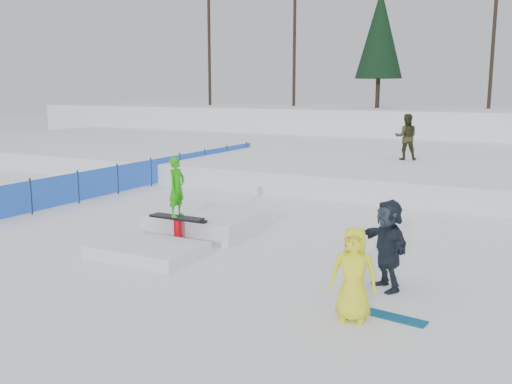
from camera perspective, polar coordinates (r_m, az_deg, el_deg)
The scene contains 9 objects.
ground at distance 13.42m, azimuth -5.92°, elevation -5.80°, with size 120.00×120.00×0.00m, color white.
snow_berm at distance 41.40m, azimuth 17.89°, elevation 6.32°, with size 60.00×14.00×2.40m, color white.
snow_midrise at distance 27.85m, azimuth 12.67°, elevation 3.22°, with size 50.00×18.00×0.80m, color white.
safety_fence at distance 22.29m, azimuth -10.45°, elevation 1.98°, with size 0.05×16.00×1.10m.
walker_olive at distance 24.42m, azimuth 14.79°, elevation 5.35°, with size 0.92×0.72×1.89m, color #2D2C16.
spectator_yellow at distance 9.37m, azimuth 9.73°, elevation -8.08°, with size 0.76×0.49×1.55m, color #FBFF25.
spectator_dark at distance 10.89m, azimuth 13.03°, elevation -5.15°, with size 1.59×0.51×1.71m, color #1D2633.
loose_board_teal at distance 9.88m, azimuth 12.73°, elevation -11.91°, with size 1.40×0.28×0.03m, color navy.
jib_rail_feature at distance 14.38m, azimuth -6.46°, elevation -3.46°, with size 2.60×4.40×2.11m.
Camera 1 is at (7.21, -10.69, 3.70)m, focal length 40.00 mm.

